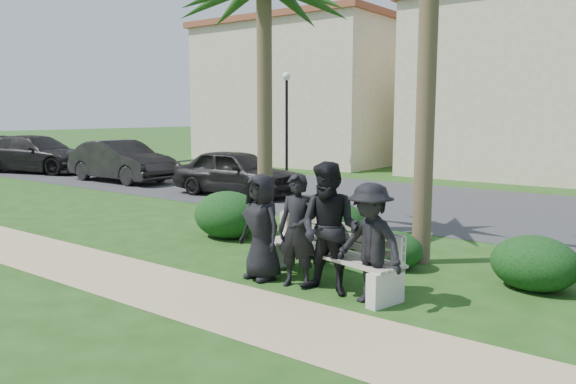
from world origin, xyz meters
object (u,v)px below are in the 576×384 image
Objects in this scene: car_c at (37,154)px; man_a at (261,227)px; street_lamp at (287,104)px; man_d at (370,244)px; park_bench at (325,257)px; man_c at (329,229)px; car_b at (121,161)px; car_a at (237,172)px; man_b at (298,231)px.

man_a is at bearing -126.56° from car_c.
man_d is at bearing -48.98° from street_lamp.
street_lamp is 0.77× the size of car_c.
park_bench is at bearing -50.71° from street_lamp.
man_c is at bearing -50.71° from street_lamp.
man_c is 15.06m from car_b.
man_d is at bearing -4.76° from man_c.
street_lamp is 2.27× the size of man_c.
car_a is 0.91× the size of car_b.
car_c is at bearing 150.49° from man_b.
car_c is (-19.05, 6.07, 0.39)m from park_bench.
man_a is at bearing -117.64° from car_b.
man_d is at bearing -10.77° from man_b.
street_lamp reaches higher than man_d.
man_c is 0.34× the size of car_c.
street_lamp is 16.01m from man_b.
street_lamp is at bearing 117.14° from man_b.
man_d is 0.39× the size of car_a.
street_lamp is 2.60× the size of man_d.
car_c is (-18.12, 6.46, -0.02)m from man_a.
man_b reaches higher than car_c.
street_lamp reaches higher than man_c.
park_bench is 1.44× the size of man_c.
car_a is at bearing -90.17° from car_b.
man_d is 0.35× the size of car_b.
man_c is (0.55, 0.01, 0.10)m from man_b.
man_a is 1.00× the size of man_d.
car_a is (-8.29, 6.49, -0.10)m from man_d.
man_d is 0.30× the size of car_c.
man_b is (0.68, 0.01, 0.02)m from man_a.
car_b reaches higher than car_a.
street_lamp reaches higher than car_b.
park_bench is 9.56m from car_a.
car_b is at bearing -105.97° from car_c.
park_bench is at bearing -134.89° from car_a.
car_a is at bearing -66.53° from street_lamp.
man_c is 20.39m from car_c.
man_d is (1.89, 0.01, -0.00)m from man_a.
man_d is at bearing -7.94° from park_bench.
man_b is 0.56m from man_c.
street_lamp is 2.60× the size of man_a.
man_a is 19.24m from car_c.
car_a is 0.77× the size of car_c.
park_bench is 1.11m from man_d.
park_bench is 1.09m from man_a.
man_a is at bearing 177.30° from man_c.
car_c is at bearing 91.32° from car_b.
car_a is (2.63, -6.06, -2.22)m from street_lamp.
man_c is (1.23, 0.02, 0.12)m from man_a.
man_d is (0.95, -0.37, 0.42)m from park_bench.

